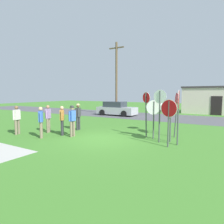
{
  "coord_description": "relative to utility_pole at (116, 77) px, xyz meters",
  "views": [
    {
      "loc": [
        5.69,
        -8.4,
        2.42
      ],
      "look_at": [
        -0.27,
        1.48,
        1.3
      ],
      "focal_mm": 31.16,
      "sensor_mm": 36.0,
      "label": 1
    }
  ],
  "objects": [
    {
      "name": "ground_plane",
      "position": [
        5.06,
        -10.36,
        -4.14
      ],
      "size": [
        80.0,
        80.0,
        0.0
      ],
      "primitive_type": "plane",
      "color": "#3D7528"
    },
    {
      "name": "street_asphalt",
      "position": [
        5.06,
        0.58,
        -4.14
      ],
      "size": [
        60.0,
        6.4,
        0.01
      ],
      "primitive_type": "cube",
      "color": "#4C4C51",
      "rests_on": "ground"
    },
    {
      "name": "building_background",
      "position": [
        9.57,
        7.33,
        -2.53
      ],
      "size": [
        7.6,
        4.02,
        3.22
      ],
      "color": "beige",
      "rests_on": "ground"
    },
    {
      "name": "utility_pole",
      "position": [
        0.0,
        0.0,
        0.0
      ],
      "size": [
        1.8,
        0.24,
        7.92
      ],
      "color": "brown",
      "rests_on": "ground"
    },
    {
      "name": "parked_car_on_street",
      "position": [
        0.16,
        -0.27,
        -3.45
      ],
      "size": [
        4.31,
        2.05,
        1.51
      ],
      "color": "#A5A8AD",
      "rests_on": "ground"
    },
    {
      "name": "stop_sign_leaning_right",
      "position": [
        8.31,
        -9.11,
        -2.74
      ],
      "size": [
        0.28,
        0.61,
        2.09
      ],
      "color": "#474C4C",
      "rests_on": "ground"
    },
    {
      "name": "stop_sign_leaning_left",
      "position": [
        7.37,
        -8.88,
        -2.74
      ],
      "size": [
        0.74,
        0.24,
        2.05
      ],
      "color": "#474C4C",
      "rests_on": "ground"
    },
    {
      "name": "stop_sign_low_front",
      "position": [
        8.49,
        -10.12,
        -2.67
      ],
      "size": [
        0.79,
        0.23,
        2.15
      ],
      "color": "#474C4C",
      "rests_on": "ground"
    },
    {
      "name": "stop_sign_center_cluster",
      "position": [
        8.31,
        -7.94,
        -2.42
      ],
      "size": [
        0.39,
        0.81,
        2.48
      ],
      "color": "#474C4C",
      "rests_on": "ground"
    },
    {
      "name": "stop_sign_tallest",
      "position": [
        7.88,
        -9.5,
        -2.41
      ],
      "size": [
        0.66,
        0.13,
        2.59
      ],
      "color": "#474C4C",
      "rests_on": "ground"
    },
    {
      "name": "stop_sign_rear_left",
      "position": [
        6.87,
        -8.7,
        -2.5
      ],
      "size": [
        0.56,
        0.33,
        2.48
      ],
      "color": "#474C4C",
      "rests_on": "ground"
    },
    {
      "name": "stop_sign_nearest",
      "position": [
        8.77,
        -9.54,
        -2.34
      ],
      "size": [
        0.17,
        0.9,
        2.58
      ],
      "color": "#474C4C",
      "rests_on": "ground"
    },
    {
      "name": "stop_sign_rear_right",
      "position": [
        7.15,
        -7.13,
        -2.55
      ],
      "size": [
        0.29,
        0.68,
        2.33
      ],
      "color": "#474C4C",
      "rests_on": "ground"
    },
    {
      "name": "person_in_dark_shirt",
      "position": [
        2.11,
        -11.86,
        -3.19
      ],
      "size": [
        0.43,
        0.43,
        1.69
      ],
      "color": "#7A6B56",
      "rests_on": "ground"
    },
    {
      "name": "person_holding_notes",
      "position": [
        3.33,
        -10.74,
        -3.16
      ],
      "size": [
        0.31,
        0.57,
        1.74
      ],
      "color": "#7A6B56",
      "rests_on": "ground"
    },
    {
      "name": "person_in_blue",
      "position": [
        2.57,
        -10.77,
        -3.19
      ],
      "size": [
        0.4,
        0.46,
        1.69
      ],
      "color": "#2D2D33",
      "rests_on": "ground"
    },
    {
      "name": "person_in_teal",
      "position": [
        2.31,
        -9.08,
        -3.16
      ],
      "size": [
        0.32,
        0.57,
        1.74
      ],
      "color": "#2D2D33",
      "rests_on": "ground"
    },
    {
      "name": "person_on_left",
      "position": [
        1.26,
        -10.64,
        -3.19
      ],
      "size": [
        0.35,
        0.53,
        1.69
      ],
      "color": "#7A6B56",
      "rests_on": "ground"
    },
    {
      "name": "person_with_sunhat",
      "position": [
        0.17,
        -11.99,
        -3.19
      ],
      "size": [
        0.3,
        0.56,
        1.69
      ],
      "color": "#7A6B56",
      "rests_on": "ground"
    }
  ]
}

